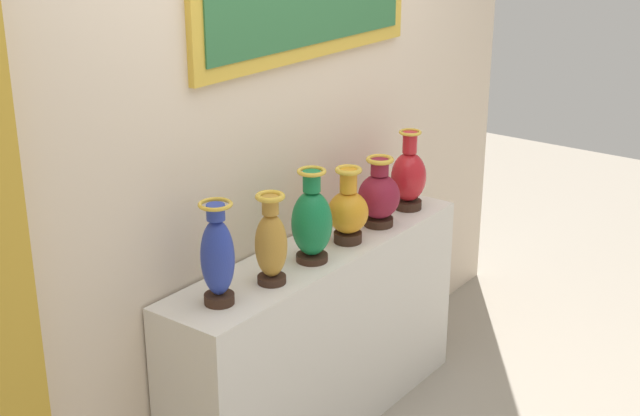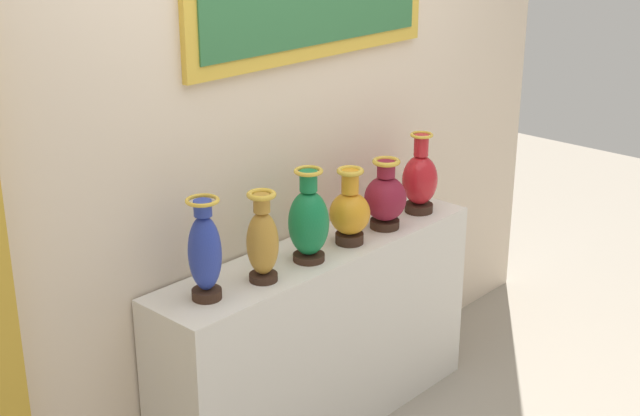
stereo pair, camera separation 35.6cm
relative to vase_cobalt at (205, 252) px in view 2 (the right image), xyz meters
The scene contains 8 objects.
display_shelf 0.88m from the vase_cobalt, ahead, with size 1.66×0.36×0.87m, color silver.
back_wall 0.75m from the vase_cobalt, 21.51° to the left, with size 3.76×0.14×2.71m.
vase_cobalt is the anchor object (origin of this frame).
vase_ochre 0.25m from the vase_cobalt, ahead, with size 0.12×0.12×0.36m.
vase_emerald 0.51m from the vase_cobalt, ahead, with size 0.17×0.17×0.39m.
vase_amber 0.76m from the vase_cobalt, ahead, with size 0.17×0.17×0.33m.
vase_burgundy 1.00m from the vase_cobalt, ahead, with size 0.19×0.19×0.32m.
vase_crimson 1.27m from the vase_cobalt, ahead, with size 0.16×0.16×0.38m.
Camera 2 is at (-2.56, -2.36, 2.34)m, focal length 50.68 mm.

